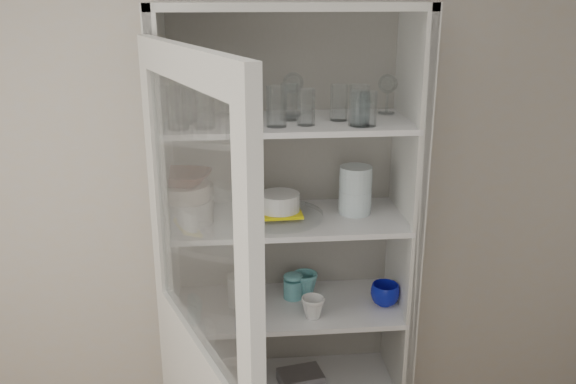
% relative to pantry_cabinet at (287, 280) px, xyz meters
% --- Properties ---
extents(wall_back, '(3.60, 0.02, 2.60)m').
position_rel_pantry_cabinet_xyz_m(wall_back, '(-0.20, 0.16, 0.36)').
color(wall_back, beige).
rests_on(wall_back, ground).
extents(pantry_cabinet, '(1.00, 0.45, 2.10)m').
position_rel_pantry_cabinet_xyz_m(pantry_cabinet, '(0.00, 0.00, 0.00)').
color(pantry_cabinet, beige).
rests_on(pantry_cabinet, floor).
extents(tumbler_0, '(0.09, 0.09, 0.16)m').
position_rel_pantry_cabinet_xyz_m(tumbler_0, '(-0.41, -0.19, 0.80)').
color(tumbler_0, silver).
rests_on(tumbler_0, shelf_glass).
extents(tumbler_1, '(0.10, 0.10, 0.16)m').
position_rel_pantry_cabinet_xyz_m(tumbler_1, '(-0.32, -0.18, 0.80)').
color(tumbler_1, silver).
rests_on(tumbler_1, shelf_glass).
extents(tumbler_2, '(0.08, 0.08, 0.13)m').
position_rel_pantry_cabinet_xyz_m(tumbler_2, '(-0.17, -0.21, 0.78)').
color(tumbler_2, silver).
rests_on(tumbler_2, shelf_glass).
extents(tumbler_3, '(0.09, 0.09, 0.15)m').
position_rel_pantry_cabinet_xyz_m(tumbler_3, '(-0.05, -0.18, 0.80)').
color(tumbler_3, silver).
rests_on(tumbler_3, shelf_glass).
extents(tumbler_4, '(0.10, 0.10, 0.15)m').
position_rel_pantry_cabinet_xyz_m(tumbler_4, '(0.25, -0.20, 0.80)').
color(tumbler_4, silver).
rests_on(tumbler_4, shelf_glass).
extents(tumbler_5, '(0.07, 0.07, 0.13)m').
position_rel_pantry_cabinet_xyz_m(tumbler_5, '(0.25, -0.17, 0.78)').
color(tumbler_5, silver).
rests_on(tumbler_5, shelf_glass).
extents(tumbler_6, '(0.07, 0.07, 0.12)m').
position_rel_pantry_cabinet_xyz_m(tumbler_6, '(0.26, -0.21, 0.78)').
color(tumbler_6, silver).
rests_on(tumbler_6, shelf_glass).
extents(tumbler_7, '(0.10, 0.10, 0.16)m').
position_rel_pantry_cabinet_xyz_m(tumbler_7, '(-0.39, -0.09, 0.80)').
color(tumbler_7, silver).
rests_on(tumbler_7, shelf_glass).
extents(tumbler_8, '(0.07, 0.07, 0.13)m').
position_rel_pantry_cabinet_xyz_m(tumbler_8, '(-0.38, -0.04, 0.79)').
color(tumbler_8, silver).
rests_on(tumbler_8, shelf_glass).
extents(tumbler_9, '(0.08, 0.08, 0.13)m').
position_rel_pantry_cabinet_xyz_m(tumbler_9, '(-0.19, -0.08, 0.78)').
color(tumbler_9, silver).
rests_on(tumbler_9, shelf_glass).
extents(tumbler_10, '(0.09, 0.09, 0.14)m').
position_rel_pantry_cabinet_xyz_m(tumbler_10, '(0.01, -0.06, 0.79)').
color(tumbler_10, silver).
rests_on(tumbler_10, shelf_glass).
extents(tumbler_11, '(0.08, 0.08, 0.14)m').
position_rel_pantry_cabinet_xyz_m(tumbler_11, '(0.19, -0.09, 0.79)').
color(tumbler_11, silver).
rests_on(tumbler_11, shelf_glass).
extents(goblet_0, '(0.07, 0.07, 0.16)m').
position_rel_pantry_cabinet_xyz_m(goblet_0, '(-0.25, 0.04, 0.80)').
color(goblet_0, silver).
rests_on(goblet_0, shelf_glass).
extents(goblet_1, '(0.08, 0.08, 0.17)m').
position_rel_pantry_cabinet_xyz_m(goblet_1, '(-0.18, 0.00, 0.81)').
color(goblet_1, silver).
rests_on(goblet_1, shelf_glass).
extents(goblet_2, '(0.08, 0.08, 0.19)m').
position_rel_pantry_cabinet_xyz_m(goblet_2, '(0.03, 0.02, 0.81)').
color(goblet_2, silver).
rests_on(goblet_2, shelf_glass).
extents(goblet_3, '(0.08, 0.08, 0.17)m').
position_rel_pantry_cabinet_xyz_m(goblet_3, '(0.41, 0.02, 0.81)').
color(goblet_3, silver).
rests_on(goblet_3, shelf_glass).
extents(plate_stack_front, '(0.21, 0.21, 0.10)m').
position_rel_pantry_cabinet_xyz_m(plate_stack_front, '(-0.41, -0.09, 0.37)').
color(plate_stack_front, silver).
rests_on(plate_stack_front, shelf_plates).
extents(plate_stack_back, '(0.21, 0.21, 0.11)m').
position_rel_pantry_cabinet_xyz_m(plate_stack_back, '(-0.41, 0.04, 0.38)').
color(plate_stack_back, silver).
rests_on(plate_stack_back, shelf_plates).
extents(cream_bowl, '(0.26, 0.26, 0.06)m').
position_rel_pantry_cabinet_xyz_m(cream_bowl, '(-0.41, -0.09, 0.45)').
color(cream_bowl, silver).
rests_on(cream_bowl, plate_stack_front).
extents(terracotta_bowl, '(0.26, 0.26, 0.05)m').
position_rel_pantry_cabinet_xyz_m(terracotta_bowl, '(-0.41, -0.09, 0.50)').
color(terracotta_bowl, maroon).
rests_on(terracotta_bowl, cream_bowl).
extents(glass_platter, '(0.37, 0.37, 0.02)m').
position_rel_pantry_cabinet_xyz_m(glass_platter, '(-0.04, -0.08, 0.33)').
color(glass_platter, silver).
rests_on(glass_platter, shelf_plates).
extents(yellow_trivet, '(0.18, 0.18, 0.01)m').
position_rel_pantry_cabinet_xyz_m(yellow_trivet, '(-0.04, -0.08, 0.35)').
color(yellow_trivet, yellow).
rests_on(yellow_trivet, glass_platter).
extents(white_ramekin, '(0.21, 0.21, 0.07)m').
position_rel_pantry_cabinet_xyz_m(white_ramekin, '(-0.04, -0.08, 0.39)').
color(white_ramekin, silver).
rests_on(white_ramekin, yellow_trivet).
extents(grey_bowl_stack, '(0.13, 0.13, 0.20)m').
position_rel_pantry_cabinet_xyz_m(grey_bowl_stack, '(0.28, -0.05, 0.42)').
color(grey_bowl_stack, silver).
rests_on(grey_bowl_stack, shelf_plates).
extents(mug_blue, '(0.14, 0.14, 0.10)m').
position_rel_pantry_cabinet_xyz_m(mug_blue, '(0.41, -0.11, -0.03)').
color(mug_blue, '#061B91').
rests_on(mug_blue, shelf_mugs).
extents(mug_teal, '(0.13, 0.13, 0.10)m').
position_rel_pantry_cabinet_xyz_m(mug_teal, '(0.08, 0.01, -0.03)').
color(mug_teal, teal).
rests_on(mug_teal, shelf_mugs).
extents(mug_white, '(0.10, 0.10, 0.09)m').
position_rel_pantry_cabinet_xyz_m(mug_white, '(0.09, -0.19, -0.03)').
color(mug_white, silver).
rests_on(mug_white, shelf_mugs).
extents(teal_jar, '(0.08, 0.08, 0.10)m').
position_rel_pantry_cabinet_xyz_m(teal_jar, '(0.03, -0.01, -0.03)').
color(teal_jar, teal).
rests_on(teal_jar, shelf_mugs).
extents(measuring_cups, '(0.09, 0.09, 0.04)m').
position_rel_pantry_cabinet_xyz_m(measuring_cups, '(-0.19, -0.16, -0.06)').
color(measuring_cups, '#B5B5BA').
rests_on(measuring_cups, shelf_mugs).
extents(white_canister, '(0.14, 0.14, 0.13)m').
position_rel_pantry_cabinet_xyz_m(white_canister, '(-0.20, -0.05, -0.01)').
color(white_canister, silver).
rests_on(white_canister, shelf_mugs).
extents(cream_dish, '(0.30, 0.30, 0.08)m').
position_rel_pantry_cabinet_xyz_m(cream_dish, '(-0.23, -0.08, -0.44)').
color(cream_dish, silver).
rests_on(cream_dish, shelf_bot).
extents(tin_box, '(0.21, 0.17, 0.06)m').
position_rel_pantry_cabinet_xyz_m(tin_box, '(0.06, -0.08, -0.45)').
color(tin_box, gray).
rests_on(tin_box, shelf_bot).
extents(tumbler_12, '(0.07, 0.07, 0.13)m').
position_rel_pantry_cabinet_xyz_m(tumbler_12, '(0.06, -0.17, 0.79)').
color(tumbler_12, silver).
rests_on(tumbler_12, shelf_glass).
extents(tumbler_13, '(0.06, 0.06, 0.13)m').
position_rel_pantry_cabinet_xyz_m(tumbler_13, '(0.28, -0.21, 0.78)').
color(tumbler_13, silver).
rests_on(tumbler_13, shelf_glass).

